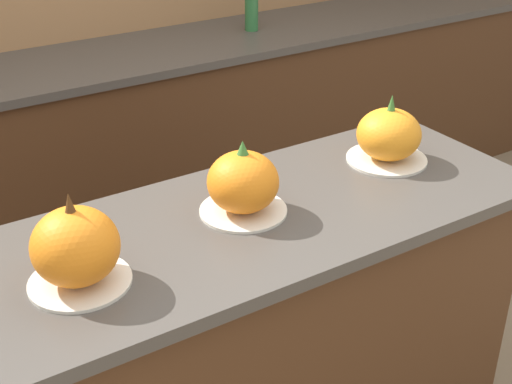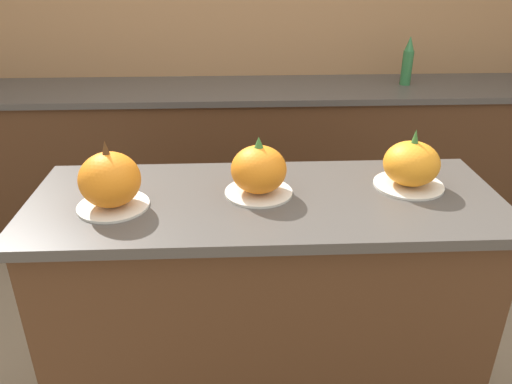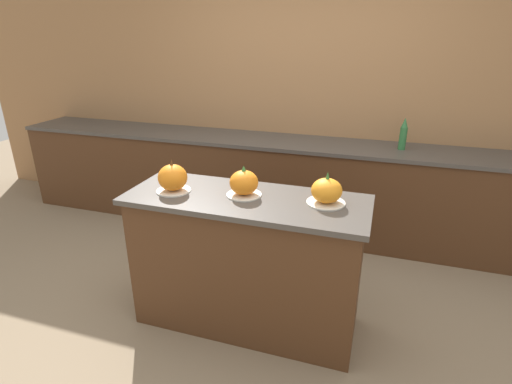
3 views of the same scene
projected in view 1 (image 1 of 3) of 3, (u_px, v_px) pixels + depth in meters
The scene contains 6 objects.
kitchen_island at pixel (257, 359), 2.01m from camera, with size 1.53×0.58×0.95m.
back_counter at pixel (74, 167), 3.12m from camera, with size 6.00×0.60×0.93m.
pumpkin_cake_left at pixel (76, 248), 1.49m from camera, with size 0.22×0.22×0.22m.
pumpkin_cake_center at pixel (243, 184), 1.76m from camera, with size 0.22×0.22×0.20m.
pumpkin_cake_right at pixel (389, 136), 2.03m from camera, with size 0.23×0.23×0.20m.
bottle_tall at pixel (251, 1), 3.30m from camera, with size 0.06×0.06×0.28m.
Camera 1 is at (-0.84, -1.31, 1.84)m, focal length 50.00 mm.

